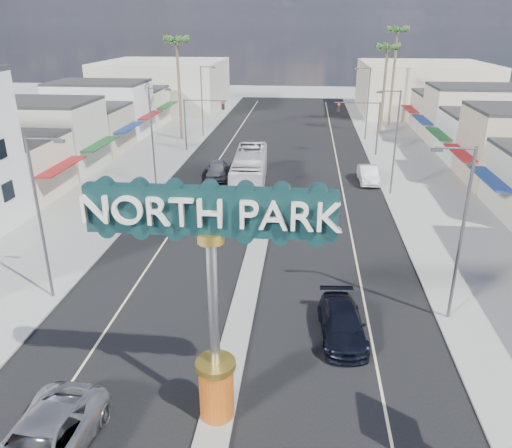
% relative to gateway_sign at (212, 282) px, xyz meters
% --- Properties ---
extents(ground, '(160.00, 160.00, 0.00)m').
position_rel_gateway_sign_xyz_m(ground, '(0.00, 28.02, -5.93)').
color(ground, gray).
rests_on(ground, ground).
extents(road, '(20.00, 120.00, 0.01)m').
position_rel_gateway_sign_xyz_m(road, '(0.00, 28.02, -5.92)').
color(road, black).
rests_on(road, ground).
extents(median_island, '(1.30, 30.00, 0.16)m').
position_rel_gateway_sign_xyz_m(median_island, '(0.00, 12.02, -5.85)').
color(median_island, gray).
rests_on(median_island, ground).
extents(sidewalk_left, '(8.00, 120.00, 0.12)m').
position_rel_gateway_sign_xyz_m(sidewalk_left, '(-14.00, 28.02, -5.87)').
color(sidewalk_left, gray).
rests_on(sidewalk_left, ground).
extents(sidewalk_right, '(8.00, 120.00, 0.12)m').
position_rel_gateway_sign_xyz_m(sidewalk_right, '(14.00, 28.02, -5.87)').
color(sidewalk_right, gray).
rests_on(sidewalk_right, ground).
extents(storefront_row_left, '(12.00, 42.00, 6.00)m').
position_rel_gateway_sign_xyz_m(storefront_row_left, '(-24.00, 41.02, -2.93)').
color(storefront_row_left, beige).
rests_on(storefront_row_left, ground).
extents(storefront_row_right, '(12.00, 42.00, 6.00)m').
position_rel_gateway_sign_xyz_m(storefront_row_right, '(24.00, 41.02, -2.93)').
color(storefront_row_right, '#B7B29E').
rests_on(storefront_row_right, ground).
extents(backdrop_far_left, '(20.00, 20.00, 8.00)m').
position_rel_gateway_sign_xyz_m(backdrop_far_left, '(-22.00, 73.02, -1.93)').
color(backdrop_far_left, '#B7B29E').
rests_on(backdrop_far_left, ground).
extents(backdrop_far_right, '(20.00, 20.00, 8.00)m').
position_rel_gateway_sign_xyz_m(backdrop_far_right, '(22.00, 73.02, -1.93)').
color(backdrop_far_right, beige).
rests_on(backdrop_far_right, ground).
extents(gateway_sign, '(8.20, 1.50, 9.15)m').
position_rel_gateway_sign_xyz_m(gateway_sign, '(0.00, 0.00, 0.00)').
color(gateway_sign, '#BC3F0E').
rests_on(gateway_sign, median_island).
extents(traffic_signal_left, '(5.09, 0.45, 6.00)m').
position_rel_gateway_sign_xyz_m(traffic_signal_left, '(-9.18, 42.02, -1.65)').
color(traffic_signal_left, '#47474C').
rests_on(traffic_signal_left, ground).
extents(traffic_signal_right, '(5.09, 0.45, 6.00)m').
position_rel_gateway_sign_xyz_m(traffic_signal_right, '(9.18, 42.02, -1.65)').
color(traffic_signal_right, '#47474C').
rests_on(traffic_signal_right, ground).
extents(streetlight_l_near, '(2.03, 0.22, 9.00)m').
position_rel_gateway_sign_xyz_m(streetlight_l_near, '(-10.43, 8.02, -0.86)').
color(streetlight_l_near, '#47474C').
rests_on(streetlight_l_near, ground).
extents(streetlight_l_mid, '(2.03, 0.22, 9.00)m').
position_rel_gateway_sign_xyz_m(streetlight_l_mid, '(-10.43, 28.02, -0.86)').
color(streetlight_l_mid, '#47474C').
rests_on(streetlight_l_mid, ground).
extents(streetlight_l_far, '(2.03, 0.22, 9.00)m').
position_rel_gateway_sign_xyz_m(streetlight_l_far, '(-10.43, 50.02, -0.86)').
color(streetlight_l_far, '#47474C').
rests_on(streetlight_l_far, ground).
extents(streetlight_r_near, '(2.03, 0.22, 9.00)m').
position_rel_gateway_sign_xyz_m(streetlight_r_near, '(10.43, 8.02, -0.86)').
color(streetlight_r_near, '#47474C').
rests_on(streetlight_r_near, ground).
extents(streetlight_r_mid, '(2.03, 0.22, 9.00)m').
position_rel_gateway_sign_xyz_m(streetlight_r_mid, '(10.43, 28.02, -0.86)').
color(streetlight_r_mid, '#47474C').
rests_on(streetlight_r_mid, ground).
extents(streetlight_r_far, '(2.03, 0.22, 9.00)m').
position_rel_gateway_sign_xyz_m(streetlight_r_far, '(10.43, 50.02, -0.86)').
color(streetlight_r_far, '#47474C').
rests_on(streetlight_r_far, ground).
extents(palm_left_far, '(2.60, 2.60, 13.10)m').
position_rel_gateway_sign_xyz_m(palm_left_far, '(-13.00, 48.02, 5.57)').
color(palm_left_far, brown).
rests_on(palm_left_far, ground).
extents(palm_right_mid, '(2.60, 2.60, 12.10)m').
position_rel_gateway_sign_xyz_m(palm_right_mid, '(13.00, 54.02, 4.67)').
color(palm_right_mid, brown).
rests_on(palm_right_mid, ground).
extents(palm_right_far, '(2.60, 2.60, 14.10)m').
position_rel_gateway_sign_xyz_m(palm_right_far, '(15.00, 60.02, 6.46)').
color(palm_right_far, brown).
rests_on(palm_right_far, ground).
extents(suv_left, '(3.09, 6.16, 1.67)m').
position_rel_gateway_sign_xyz_m(suv_left, '(-5.57, -2.83, -5.09)').
color(suv_left, '#A8A8AD').
rests_on(suv_left, ground).
extents(suv_right, '(2.41, 5.15, 1.45)m').
position_rel_gateway_sign_xyz_m(suv_right, '(5.06, 5.92, -5.20)').
color(suv_right, black).
rests_on(suv_right, ground).
extents(car_parked_left, '(2.55, 5.09, 1.66)m').
position_rel_gateway_sign_xyz_m(car_parked_left, '(-5.50, 31.57, -5.10)').
color(car_parked_left, slate).
rests_on(car_parked_left, ground).
extents(car_parked_right, '(1.77, 4.76, 1.55)m').
position_rel_gateway_sign_xyz_m(car_parked_right, '(9.00, 31.54, -5.15)').
color(car_parked_right, silver).
rests_on(car_parked_right, ground).
extents(city_bus, '(3.31, 11.91, 3.28)m').
position_rel_gateway_sign_xyz_m(city_bus, '(-2.00, 28.90, -4.29)').
color(city_bus, silver).
rests_on(city_bus, ground).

